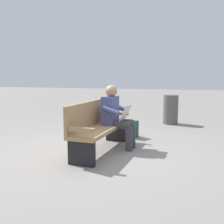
# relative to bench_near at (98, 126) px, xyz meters

# --- Properties ---
(ground_plane) EXTENTS (40.00, 40.00, 0.00)m
(ground_plane) POSITION_rel_bench_near_xyz_m (0.01, 0.07, -0.46)
(ground_plane) COLOR gray
(bench_near) EXTENTS (1.83, 0.62, 0.90)m
(bench_near) POSITION_rel_bench_near_xyz_m (0.00, 0.00, 0.00)
(bench_near) COLOR #9E7A51
(bench_near) RESTS_ON ground
(person_seated) EXTENTS (0.59, 0.59, 1.18)m
(person_seated) POSITION_rel_bench_near_xyz_m (-0.29, 0.26, 0.17)
(person_seated) COLOR #474C84
(person_seated) RESTS_ON ground
(backpack) EXTENTS (0.39, 0.41, 0.37)m
(backpack) POSITION_rel_bench_near_xyz_m (-1.23, 0.32, -0.28)
(backpack) COLOR #1E4C42
(backpack) RESTS_ON ground
(trash_bin) EXTENTS (0.41, 0.41, 0.80)m
(trash_bin) POSITION_rel_bench_near_xyz_m (-3.08, 1.09, -0.06)
(trash_bin) COLOR #514C47
(trash_bin) RESTS_ON ground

